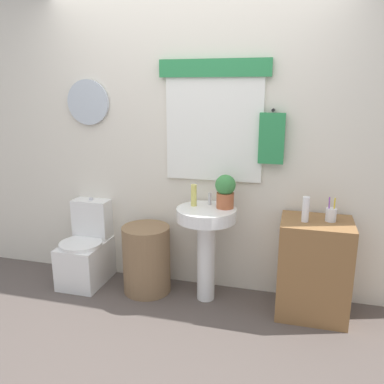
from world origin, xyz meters
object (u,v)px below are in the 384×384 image
at_px(pedestal_sink, 206,233).
at_px(wooden_cabinet, 313,268).
at_px(laundry_hamper, 147,259).
at_px(lotion_bottle, 306,209).
at_px(toilet, 87,251).
at_px(toothbrush_cup, 331,215).
at_px(soap_bottle, 194,195).
at_px(potted_plant, 225,190).

relative_size(pedestal_sink, wooden_cabinet, 1.04).
xyz_separation_m(laundry_hamper, lotion_bottle, (1.30, -0.04, 0.57)).
xyz_separation_m(toilet, lotion_bottle, (1.90, -0.08, 0.58)).
bearing_deg(toothbrush_cup, pedestal_sink, -178.80).
relative_size(laundry_hamper, soap_bottle, 3.31).
height_order(toilet, pedestal_sink, pedestal_sink).
bearing_deg(toothbrush_cup, laundry_hamper, -179.23).
distance_m(potted_plant, toothbrush_cup, 0.82).
distance_m(pedestal_sink, lotion_bottle, 0.82).
distance_m(soap_bottle, lotion_bottle, 0.89).
bearing_deg(potted_plant, lotion_bottle, -9.05).
bearing_deg(laundry_hamper, toothbrush_cup, 0.77).
height_order(lotion_bottle, toothbrush_cup, lotion_bottle).
height_order(laundry_hamper, wooden_cabinet, wooden_cabinet).
relative_size(wooden_cabinet, soap_bottle, 4.31).
bearing_deg(toilet, pedestal_sink, -1.85).
xyz_separation_m(toilet, soap_bottle, (1.02, 0.01, 0.61)).
height_order(toilet, wooden_cabinet, wooden_cabinet).
xyz_separation_m(toilet, pedestal_sink, (1.14, -0.04, 0.31)).
relative_size(soap_bottle, lotion_bottle, 0.94).
bearing_deg(wooden_cabinet, potted_plant, 175.24).
relative_size(laundry_hamper, potted_plant, 2.17).
bearing_deg(pedestal_sink, laundry_hamper, -180.00).
distance_m(soap_bottle, toothbrush_cup, 1.08).
bearing_deg(potted_plant, toilet, -178.96).
height_order(soap_bottle, toothbrush_cup, soap_bottle).
bearing_deg(wooden_cabinet, toothbrush_cup, 12.04).
height_order(soap_bottle, lotion_bottle, soap_bottle).
xyz_separation_m(toilet, toothbrush_cup, (2.09, -0.02, 0.54)).
bearing_deg(toothbrush_cup, potted_plant, 177.19).
distance_m(toilet, pedestal_sink, 1.18).
height_order(laundry_hamper, lotion_bottle, lotion_bottle).
xyz_separation_m(soap_bottle, toothbrush_cup, (1.07, -0.03, -0.07)).
height_order(laundry_hamper, toothbrush_cup, toothbrush_cup).
bearing_deg(soap_bottle, laundry_hamper, -173.12).
xyz_separation_m(laundry_hamper, soap_bottle, (0.41, 0.05, 0.60)).
relative_size(wooden_cabinet, lotion_bottle, 4.03).
distance_m(lotion_bottle, toothbrush_cup, 0.20).
xyz_separation_m(potted_plant, lotion_bottle, (0.63, -0.10, -0.08)).
height_order(pedestal_sink, lotion_bottle, lotion_bottle).
height_order(laundry_hamper, potted_plant, potted_plant).
height_order(pedestal_sink, toothbrush_cup, toothbrush_cup).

